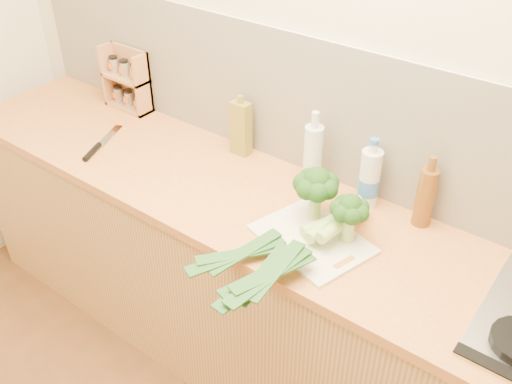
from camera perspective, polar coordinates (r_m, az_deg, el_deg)
room_shell at (r=2.12m, az=7.39°, el=7.76°), size 3.50×3.50×3.50m
counter at (r=2.35m, az=2.35°, el=-10.66°), size 3.20×0.62×0.90m
chopping_board at (r=1.93m, az=5.60°, el=-4.70°), size 0.43×0.37×0.01m
broccoli_left at (r=1.94m, az=6.05°, el=0.72°), size 0.16×0.16×0.20m
broccoli_right at (r=1.86m, az=9.36°, el=-1.78°), size 0.13×0.13×0.18m
leek_front at (r=1.91m, az=4.72°, el=-3.97°), size 0.33×0.65×0.04m
leek_mid at (r=1.86m, az=5.51°, el=-4.49°), size 0.12×0.71×0.04m
leek_back at (r=1.82m, az=6.12°, el=-4.89°), size 0.14×0.64×0.04m
chefs_knife at (r=2.50m, az=-15.65°, el=4.29°), size 0.15×0.31×0.02m
spice_rack at (r=2.77m, az=-12.61°, el=10.66°), size 0.24×0.10×0.29m
oil_tin at (r=2.33m, az=-1.53°, el=6.42°), size 0.08×0.05×0.26m
glass_bottle at (r=2.12m, az=5.69°, el=3.63°), size 0.07×0.07×0.31m
amber_bottle at (r=2.01m, az=16.58°, el=-0.41°), size 0.06×0.06×0.27m
water_bottle at (r=2.07m, az=11.25°, el=1.24°), size 0.08×0.08×0.25m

